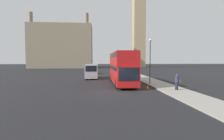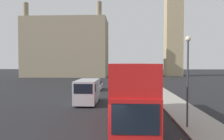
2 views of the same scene
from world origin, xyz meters
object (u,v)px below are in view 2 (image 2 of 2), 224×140
object	(u,v)px
red_double_decker_bus	(131,90)
parked_sedan	(96,86)
white_van	(87,91)
street_lamp	(188,68)

from	to	relation	value
red_double_decker_bus	parked_sedan	distance (m)	20.79
white_van	red_double_decker_bus	bearing A→B (deg)	-60.21
white_van	parked_sedan	bearing A→B (deg)	92.52
parked_sedan	street_lamp	bearing A→B (deg)	-67.44
street_lamp	parked_sedan	bearing A→B (deg)	112.56
white_van	street_lamp	distance (m)	12.31
white_van	parked_sedan	world-z (taller)	white_van
white_van	street_lamp	xyz separation A→B (m)	(8.21, -8.77, 2.72)
red_double_decker_bus	white_van	bearing A→B (deg)	119.79
red_double_decker_bus	parked_sedan	world-z (taller)	red_double_decker_bus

